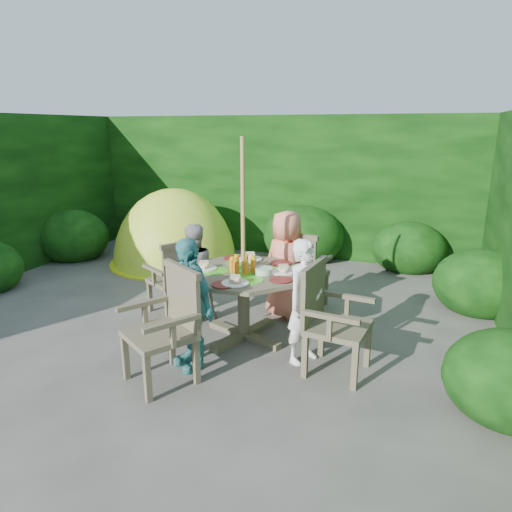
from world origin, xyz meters
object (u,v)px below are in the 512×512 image
(child_left, at_px, (193,273))
(garden_chair_back, at_px, (300,270))
(parasol_pole, at_px, (243,243))
(child_back, at_px, (286,265))
(garden_chair_front, at_px, (168,324))
(child_front, at_px, (189,304))
(garden_chair_left, at_px, (176,276))
(garden_chair_right, at_px, (329,318))
(child_right, at_px, (305,302))
(patio_table, at_px, (244,282))
(dome_tent, at_px, (176,262))

(child_left, bearing_deg, garden_chair_back, 161.38)
(parasol_pole, distance_m, child_back, 0.91)
(garden_chair_front, distance_m, child_front, 0.31)
(child_left, height_order, child_back, child_back)
(garden_chair_left, distance_m, child_front, 1.36)
(parasol_pole, relative_size, garden_chair_front, 2.13)
(parasol_pole, bearing_deg, child_front, -109.08)
(garden_chair_left, xyz_separation_m, child_left, (0.29, -0.08, 0.10))
(garden_chair_front, distance_m, child_back, 1.89)
(child_left, xyz_separation_m, child_back, (1.02, 0.49, 0.07))
(child_back, bearing_deg, child_left, 45.90)
(child_left, distance_m, child_back, 1.13)
(garden_chair_front, bearing_deg, child_front, 107.25)
(parasol_pole, relative_size, garden_chair_right, 2.15)
(garden_chair_right, height_order, child_back, child_back)
(child_right, distance_m, child_front, 1.13)
(parasol_pole, xyz_separation_m, garden_chair_left, (-1.04, 0.35, -0.60))
(patio_table, height_order, child_back, child_back)
(garden_chair_right, relative_size, child_left, 0.85)
(dome_tent, bearing_deg, child_right, -49.34)
(garden_chair_right, distance_m, garden_chair_back, 1.55)
(garden_chair_back, relative_size, dome_tent, 0.39)
(patio_table, bearing_deg, garden_chair_back, 70.41)
(garden_chair_right, relative_size, dome_tent, 0.40)
(patio_table, xyz_separation_m, child_back, (0.26, 0.76, 0.01))
(patio_table, height_order, garden_chair_back, garden_chair_back)
(child_back, bearing_deg, dome_tent, -13.27)
(parasol_pole, relative_size, child_back, 1.64)
(parasol_pole, height_order, garden_chair_left, parasol_pole)
(parasol_pole, xyz_separation_m, garden_chair_front, (-0.34, -1.04, -0.55))
(garden_chair_left, bearing_deg, child_left, 103.02)
(garden_chair_right, distance_m, child_left, 1.89)
(dome_tent, bearing_deg, patio_table, -54.63)
(patio_table, distance_m, garden_chair_front, 1.10)
(patio_table, bearing_deg, child_left, 161.00)
(garden_chair_left, relative_size, child_front, 0.71)
(garden_chair_back, height_order, dome_tent, dome_tent)
(child_left, bearing_deg, garden_chair_front, 55.05)
(patio_table, height_order, garden_chair_front, garden_chair_front)
(garden_chair_front, bearing_deg, patio_table, 104.00)
(garden_chair_right, height_order, dome_tent, dome_tent)
(garden_chair_front, height_order, dome_tent, dome_tent)
(garden_chair_front, height_order, child_left, child_left)
(garden_chair_front, distance_m, child_right, 1.34)
(child_left, distance_m, child_front, 1.13)
(patio_table, distance_m, garden_chair_right, 1.09)
(patio_table, height_order, child_right, child_right)
(garden_chair_right, height_order, child_left, child_left)
(child_front, relative_size, dome_tent, 0.51)
(garden_chair_right, bearing_deg, garden_chair_front, 122.86)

